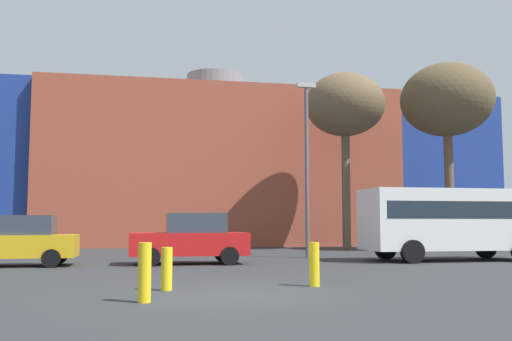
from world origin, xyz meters
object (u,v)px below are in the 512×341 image
Objects in this scene: bare_tree_2 at (345,106)px; white_bus at (451,218)px; parked_car_1 at (18,241)px; parked_car_2 at (191,239)px; bollard_yellow_0 at (167,269)px; street_lamp at (307,157)px; bollard_yellow_1 at (145,272)px; bare_tree_1 at (447,101)px; bollard_yellow_2 at (314,264)px.

white_bus is at bearing -84.71° from bare_tree_2.
parked_car_2 reaches higher than parked_car_1.
bollard_yellow_0 is at bearing 120.50° from parked_car_1.
street_lamp is at bearing -121.98° from bare_tree_2.
bollard_yellow_1 is (-10.74, -18.80, -7.30)m from bare_tree_2.
bollard_yellow_0 is at bearing 81.73° from parked_car_2.
parked_car_1 is 0.53× the size of street_lamp.
white_bus is 0.70× the size of bare_tree_2.
bare_tree_1 is at bearing -27.21° from bare_tree_2.
bollard_yellow_1 reaches higher than bollard_yellow_2.
bollard_yellow_1 reaches higher than bollard_yellow_0.
parked_car_2 is at bearing -180.00° from parked_car_1.
parked_car_1 is at bearing 136.05° from bollard_yellow_2.
bare_tree_2 is (9.13, 9.14, 6.96)m from parked_car_2.
street_lamp is at bearing -28.60° from white_bus.
bare_tree_2 is at bearing 67.67° from bollard_yellow_2.
parked_car_2 reaches higher than bollard_yellow_0.
bollard_yellow_2 is (3.36, 0.15, 0.04)m from bollard_yellow_0.
bare_tree_2 is 19.62m from bollard_yellow_2.
white_bus is at bearing -119.58° from bare_tree_1.
parked_car_1 is at bearing 120.50° from bollard_yellow_0.
bollard_yellow_2 is at bearing -129.01° from bare_tree_1.
bare_tree_2 is at bearing 152.79° from bare_tree_1.
bollard_yellow_0 is 1.88m from bollard_yellow_1.
parked_car_2 is at bearing 80.53° from bollard_yellow_1.
bare_tree_2 is 1.31× the size of street_lamp.
parked_car_1 is at bearing -166.65° from street_lamp.
bare_tree_1 is 22.16m from bollard_yellow_0.
bollard_yellow_2 is 0.14× the size of street_lamp.
bare_tree_2 reaches higher than bollard_yellow_1.
street_lamp is at bearing 74.70° from bollard_yellow_2.
parked_car_2 is 14.67m from bare_tree_2.
white_bus is 0.92× the size of street_lamp.
bollard_yellow_1 is at bearing -104.54° from bollard_yellow_0.
bare_tree_1 reaches higher than bollard_yellow_2.
bollard_yellow_2 is at bearing 106.07° from parked_car_2.
white_bus reaches higher than bollard_yellow_1.
street_lamp is (-4.97, 2.71, 2.58)m from white_bus.
parked_car_1 is at bearing -0.54° from white_bus.
bollard_yellow_2 is at bearing 27.24° from bollard_yellow_1.
parked_car_2 is 6.54m from street_lamp.
white_bus is at bearing 34.68° from bollard_yellow_0.
bollard_yellow_2 reaches higher than bollard_yellow_0.
street_lamp is at bearing -152.98° from parked_car_2.
white_bus is at bearing 179.15° from parked_car_2.
parked_car_1 is at bearing 0.00° from parked_car_2.
bare_tree_1 is 23.67m from bollard_yellow_1.
bollard_yellow_0 is 0.85× the size of bollard_yellow_1.
white_bus is 10.89m from bollard_yellow_2.
bare_tree_1 is (13.88, 6.70, 6.92)m from parked_car_2.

